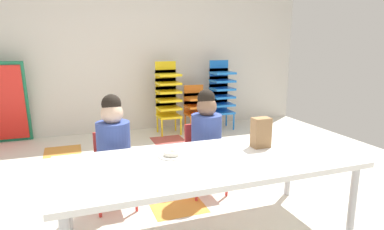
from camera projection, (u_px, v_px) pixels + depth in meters
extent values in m
cube|color=silver|center=(177.00, 206.00, 2.76)|extent=(5.73, 5.17, 0.02)
cube|color=orange|center=(177.00, 205.00, 2.76)|extent=(0.43, 0.43, 0.00)
cube|color=#B24C47|center=(168.00, 140.00, 4.56)|extent=(0.43, 0.43, 0.00)
cube|color=#B24C47|center=(191.00, 162.00, 3.74)|extent=(0.43, 0.43, 0.00)
cube|color=orange|center=(63.00, 151.00, 4.11)|extent=(0.43, 0.43, 0.00)
cube|color=#478C51|center=(261.00, 153.00, 4.04)|extent=(0.43, 0.43, 0.00)
cube|color=silver|center=(104.00, 159.00, 3.85)|extent=(0.43, 0.43, 0.00)
cube|color=beige|center=(122.00, 48.00, 4.87)|extent=(5.73, 0.10, 2.45)
cube|color=white|center=(209.00, 162.00, 2.21)|extent=(1.96, 0.83, 0.04)
cylinder|color=#B2B2B7|center=(353.00, 202.00, 2.24)|extent=(0.05, 0.05, 0.52)
cylinder|color=#B2B2B7|center=(67.00, 199.00, 2.29)|extent=(0.05, 0.05, 0.52)
cylinder|color=#B2B2B7|center=(288.00, 166.00, 2.89)|extent=(0.05, 0.05, 0.52)
cube|color=red|center=(115.00, 172.00, 2.66)|extent=(0.32, 0.30, 0.03)
cube|color=red|center=(112.00, 149.00, 2.76)|extent=(0.29, 0.02, 0.30)
cylinder|color=#384C99|center=(114.00, 146.00, 2.61)|extent=(0.33, 0.33, 0.38)
sphere|color=beige|center=(112.00, 113.00, 2.55)|extent=(0.17, 0.17, 0.17)
sphere|color=black|center=(111.00, 104.00, 2.55)|extent=(0.15, 0.15, 0.15)
cylinder|color=red|center=(99.00, 200.00, 2.52)|extent=(0.02, 0.02, 0.28)
cylinder|color=red|center=(136.00, 194.00, 2.62)|extent=(0.02, 0.02, 0.28)
cylinder|color=red|center=(97.00, 186.00, 2.76)|extent=(0.02, 0.02, 0.28)
cylinder|color=red|center=(131.00, 181.00, 2.86)|extent=(0.02, 0.02, 0.28)
cube|color=red|center=(206.00, 161.00, 2.92)|extent=(0.32, 0.30, 0.03)
cube|color=red|center=(200.00, 139.00, 3.03)|extent=(0.29, 0.02, 0.30)
cylinder|color=#384C99|center=(206.00, 136.00, 2.87)|extent=(0.31, 0.31, 0.38)
sphere|color=#8C664C|center=(207.00, 107.00, 2.82)|extent=(0.17, 0.17, 0.17)
sphere|color=black|center=(206.00, 98.00, 2.81)|extent=(0.15, 0.15, 0.15)
cylinder|color=red|center=(196.00, 185.00, 2.79)|extent=(0.02, 0.02, 0.28)
cylinder|color=red|center=(227.00, 180.00, 2.88)|extent=(0.02, 0.02, 0.28)
cylinder|color=red|center=(186.00, 173.00, 3.02)|extent=(0.02, 0.02, 0.28)
cylinder|color=red|center=(215.00, 169.00, 3.12)|extent=(0.02, 0.02, 0.28)
cube|color=yellow|center=(169.00, 116.00, 4.84)|extent=(0.32, 0.30, 0.03)
cube|color=yellow|center=(166.00, 108.00, 4.95)|extent=(0.30, 0.02, 0.18)
cube|color=yellow|center=(169.00, 108.00, 4.82)|extent=(0.32, 0.30, 0.03)
cube|color=yellow|center=(166.00, 100.00, 4.93)|extent=(0.30, 0.02, 0.18)
cube|color=yellow|center=(169.00, 100.00, 4.79)|extent=(0.32, 0.30, 0.03)
cube|color=yellow|center=(166.00, 92.00, 4.90)|extent=(0.30, 0.02, 0.18)
cube|color=yellow|center=(168.00, 92.00, 4.77)|extent=(0.32, 0.30, 0.03)
cube|color=yellow|center=(166.00, 84.00, 4.88)|extent=(0.30, 0.02, 0.18)
cube|color=yellow|center=(168.00, 83.00, 4.74)|extent=(0.32, 0.30, 0.03)
cube|color=yellow|center=(166.00, 76.00, 4.85)|extent=(0.30, 0.02, 0.18)
cube|color=yellow|center=(168.00, 75.00, 4.72)|extent=(0.32, 0.30, 0.03)
cube|color=yellow|center=(165.00, 68.00, 4.83)|extent=(0.30, 0.02, 0.18)
cylinder|color=yellow|center=(162.00, 128.00, 4.71)|extent=(0.02, 0.02, 0.26)
cylinder|color=yellow|center=(181.00, 126.00, 4.80)|extent=(0.02, 0.02, 0.26)
cylinder|color=yellow|center=(157.00, 124.00, 4.94)|extent=(0.02, 0.02, 0.26)
cylinder|color=yellow|center=(176.00, 122.00, 5.04)|extent=(0.02, 0.02, 0.26)
cube|color=orange|center=(197.00, 114.00, 4.99)|extent=(0.32, 0.30, 0.03)
cube|color=orange|center=(194.00, 106.00, 5.10)|extent=(0.30, 0.02, 0.18)
cube|color=orange|center=(197.00, 106.00, 4.96)|extent=(0.32, 0.30, 0.03)
cube|color=orange|center=(194.00, 99.00, 5.07)|extent=(0.30, 0.02, 0.18)
cube|color=orange|center=(197.00, 98.00, 4.94)|extent=(0.32, 0.30, 0.03)
cube|color=orange|center=(194.00, 91.00, 5.05)|extent=(0.30, 0.02, 0.18)
cylinder|color=orange|center=(191.00, 125.00, 4.85)|extent=(0.02, 0.02, 0.26)
cylinder|color=orange|center=(209.00, 124.00, 4.95)|extent=(0.02, 0.02, 0.26)
cylinder|color=orange|center=(185.00, 121.00, 5.09)|extent=(0.02, 0.02, 0.26)
cylinder|color=orange|center=(202.00, 120.00, 5.18)|extent=(0.02, 0.02, 0.26)
cube|color=blue|center=(222.00, 112.00, 5.13)|extent=(0.32, 0.30, 0.03)
cube|color=blue|center=(218.00, 105.00, 5.24)|extent=(0.30, 0.02, 0.18)
cube|color=blue|center=(222.00, 104.00, 5.10)|extent=(0.32, 0.30, 0.03)
cube|color=blue|center=(218.00, 97.00, 5.21)|extent=(0.30, 0.02, 0.18)
cube|color=blue|center=(222.00, 97.00, 5.08)|extent=(0.32, 0.30, 0.03)
cube|color=blue|center=(218.00, 90.00, 5.19)|extent=(0.30, 0.02, 0.18)
cube|color=blue|center=(222.00, 89.00, 5.05)|extent=(0.32, 0.30, 0.03)
cube|color=blue|center=(219.00, 82.00, 5.16)|extent=(0.30, 0.02, 0.18)
cube|color=blue|center=(222.00, 81.00, 5.02)|extent=(0.32, 0.30, 0.03)
cube|color=blue|center=(219.00, 74.00, 5.13)|extent=(0.30, 0.02, 0.18)
cube|color=blue|center=(223.00, 73.00, 5.00)|extent=(0.32, 0.30, 0.03)
cube|color=blue|center=(219.00, 66.00, 5.11)|extent=(0.30, 0.02, 0.18)
cylinder|color=blue|center=(217.00, 123.00, 4.99)|extent=(0.02, 0.02, 0.26)
cylinder|color=blue|center=(234.00, 121.00, 5.08)|extent=(0.02, 0.02, 0.26)
cylinder|color=blue|center=(210.00, 119.00, 5.23)|extent=(0.02, 0.02, 0.26)
cylinder|color=blue|center=(226.00, 118.00, 5.32)|extent=(0.02, 0.02, 0.26)
cube|color=#9E754C|center=(261.00, 133.00, 2.44)|extent=(0.13, 0.09, 0.22)
cylinder|color=white|center=(172.00, 156.00, 2.26)|extent=(0.18, 0.18, 0.01)
torus|color=white|center=(171.00, 153.00, 2.25)|extent=(0.11, 0.11, 0.03)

